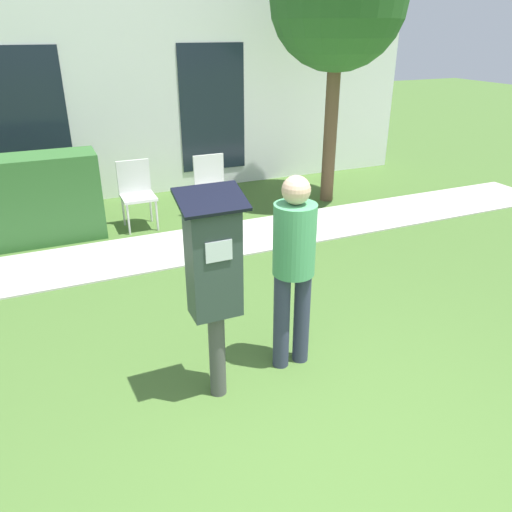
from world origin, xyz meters
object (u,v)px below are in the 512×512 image
Objects in this scene: outdoor_chair_middle at (136,189)px; outdoor_chair_right at (212,182)px; person_standing at (294,260)px; parking_meter at (214,272)px; outdoor_chair_left at (55,197)px.

outdoor_chair_middle is 1.00× the size of outdoor_chair_right.
person_standing is 1.76× the size of outdoor_chair_right.
parking_meter is 1.77× the size of outdoor_chair_right.
parking_meter reaches higher than outdoor_chair_left.
outdoor_chair_left is at bearing -175.27° from outdoor_chair_middle.
outdoor_chair_middle is 1.04m from outdoor_chair_right.
parking_meter is at bearing -85.02° from outdoor_chair_middle.
outdoor_chair_left is at bearing 102.89° from parking_meter.
parking_meter is 0.69m from person_standing.
person_standing is 1.76× the size of outdoor_chair_left.
person_standing is at bearing -75.09° from outdoor_chair_right.
parking_meter is 1.77× the size of outdoor_chair_middle.
outdoor_chair_left is 1.04m from outdoor_chair_middle.
outdoor_chair_left is (-0.87, 3.79, -0.49)m from parking_meter.
person_standing is 3.99m from outdoor_chair_left.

